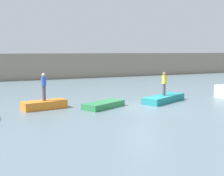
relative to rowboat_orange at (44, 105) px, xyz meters
name	(u,v)px	position (x,y,z in m)	size (l,w,h in m)	color
ground_plane	(144,107)	(5.99, -2.07, -0.26)	(120.00, 120.00, 0.00)	slate
embankment_wall	(57,66)	(5.99, 19.95, 1.40)	(80.00, 1.20, 3.32)	gray
rowboat_orange	(44,105)	(0.00, 0.00, 0.00)	(2.72, 1.07, 0.52)	orange
rowboat_green	(104,105)	(3.55, -1.18, -0.07)	(2.95, 1.21, 0.38)	#2D7F47
rowboat_teal	(164,99)	(8.35, -0.91, -0.03)	(3.98, 1.26, 0.46)	teal
person_blue_shirt	(44,85)	(0.00, 0.00, 1.22)	(0.32, 0.32, 1.73)	#4C4C56
person_yellow_shirt	(164,83)	(8.35, -0.91, 1.13)	(0.32, 0.32, 1.67)	#4C4C56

